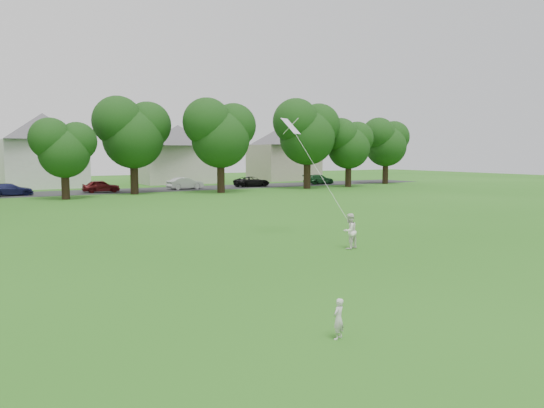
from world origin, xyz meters
TOP-DOWN VIEW (x-y plane):
  - ground at (0.00, 0.00)m, footprint 160.00×160.00m
  - street at (0.00, 42.00)m, footprint 90.00×7.00m
  - toddler at (-2.04, -3.88)m, footprint 0.38×0.32m
  - older_boy at (4.96, 4.26)m, footprint 0.82×0.71m
  - kite at (4.84, 6.32)m, footprint 1.22×2.63m
  - tree_row at (-0.02, 35.80)m, footprint 79.89×8.75m
  - parked_cars at (-0.01, 41.00)m, footprint 65.20×2.26m
  - house_row at (-1.16, 52.00)m, footprint 76.70×13.99m

SIDE VIEW (x-z plane):
  - ground at x=0.00m, z-range 0.00..0.00m
  - street at x=0.00m, z-range 0.00..0.01m
  - toddler at x=-2.04m, z-range 0.00..0.88m
  - parked_cars at x=-0.01m, z-range -0.02..1.27m
  - older_boy at x=4.96m, z-range 0.00..1.46m
  - kite at x=4.84m, z-range 0.20..6.03m
  - house_row at x=-1.16m, z-range -0.24..10.38m
  - tree_row at x=-0.02m, z-range 0.65..12.06m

